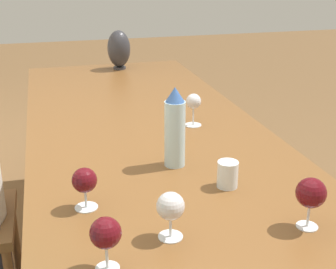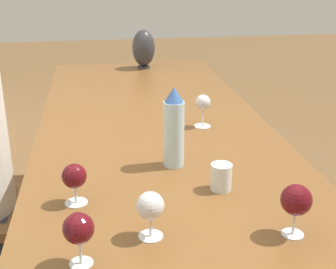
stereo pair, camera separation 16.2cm
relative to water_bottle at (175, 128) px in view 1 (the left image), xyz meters
The scene contains 9 objects.
dining_table 0.25m from the water_bottle, ahead, with size 3.01×0.98×0.76m.
water_bottle is the anchor object (origin of this frame).
water_tumbler 0.25m from the water_bottle, 149.93° to the right, with size 0.07×0.07×0.08m.
vase 1.50m from the water_bottle, ahead, with size 0.14×0.14×0.24m.
wine_glass_0 0.60m from the water_bottle, 149.08° to the left, with size 0.07×0.07×0.13m.
wine_glass_2 0.40m from the water_bottle, 123.75° to the left, with size 0.07×0.07×0.13m.
wine_glass_3 0.53m from the water_bottle, 153.62° to the right, with size 0.08×0.08×0.14m.
wine_glass_4 0.41m from the water_bottle, 26.89° to the right, with size 0.07×0.07×0.14m.
wine_glass_7 0.45m from the water_bottle, 162.80° to the left, with size 0.07×0.07×0.13m.
Camera 1 is at (-1.57, 0.39, 1.45)m, focal length 50.00 mm.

